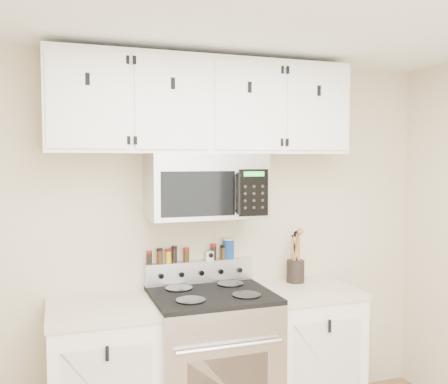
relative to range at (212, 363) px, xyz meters
name	(u,v)px	position (x,y,z in m)	size (l,w,h in m)	color
back_wall	(198,239)	(0.00, 0.32, 0.76)	(3.50, 0.01, 2.50)	#BFB18F
range	(212,363)	(0.00, 0.00, 0.00)	(0.76, 0.65, 1.10)	#B7B7BA
base_cabinet_left	(102,380)	(-0.69, 0.02, -0.03)	(0.64, 0.62, 0.92)	white
base_cabinet_right	(305,352)	(0.69, 0.02, -0.03)	(0.64, 0.62, 0.92)	white
microwave	(206,186)	(0.00, 0.13, 1.14)	(0.76, 0.44, 0.42)	#9E9EA3
upper_cabinets	(204,106)	(0.00, 0.15, 1.66)	(2.00, 0.35, 0.62)	white
utensil_crock	(295,269)	(0.69, 0.17, 0.53)	(0.13, 0.13, 0.37)	black
kitchen_timer	(210,255)	(0.08, 0.28, 0.65)	(0.06, 0.05, 0.07)	silver
salt_canister	(228,249)	(0.21, 0.28, 0.69)	(0.08, 0.08, 0.14)	navy
spice_jar_0	(149,257)	(-0.35, 0.28, 0.66)	(0.04, 0.04, 0.09)	black
spice_jar_1	(160,256)	(-0.28, 0.28, 0.67)	(0.04, 0.04, 0.10)	#422410
spice_jar_2	(168,256)	(-0.22, 0.28, 0.66)	(0.04, 0.04, 0.09)	gold
spice_jar_3	(174,254)	(-0.18, 0.28, 0.67)	(0.04, 0.04, 0.11)	black
spice_jar_4	(186,255)	(-0.09, 0.28, 0.66)	(0.04, 0.04, 0.10)	#3B290E
spice_jar_5	(213,252)	(0.10, 0.28, 0.67)	(0.04, 0.04, 0.11)	black
spice_jar_6	(224,252)	(0.18, 0.28, 0.66)	(0.04, 0.04, 0.10)	#442F10
spice_jar_7	(227,251)	(0.21, 0.28, 0.67)	(0.04, 0.04, 0.10)	orange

